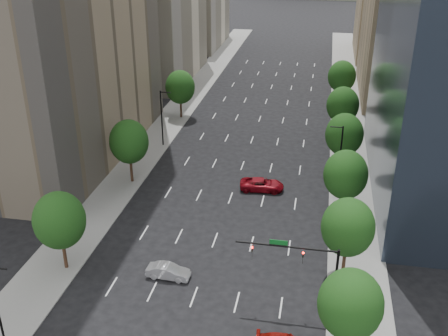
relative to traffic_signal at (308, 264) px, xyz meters
The scene contains 19 objects.
sidewalk_left 40.05m from the traffic_signal, 130.94° to the left, with size 6.00×200.00×0.15m, color slate.
sidewalk_right 30.84m from the traffic_signal, 80.59° to the left, with size 6.00×200.00×0.15m, color slate.
filler_left 111.86m from the traffic_signal, 108.53° to the left, with size 14.00×26.00×18.00m, color beige.
parking_tan_right 72.16m from the traffic_signal, 78.32° to the left, with size 14.00×30.00×30.00m, color #8C7759.
filler_right 104.05m from the traffic_signal, 82.00° to the left, with size 14.00×26.00×16.00m, color #8C7759.
tree_right_0 6.09m from the traffic_signal, 55.21° to the right, with size 5.20×5.20×8.39m.
tree_right_1 6.96m from the traffic_signal, 59.96° to the left, with size 5.20×5.20×8.75m.
tree_right_2 18.34m from the traffic_signal, 79.09° to the left, with size 5.20×5.20×8.61m.
tree_right_3 30.21m from the traffic_signal, 83.40° to the left, with size 5.20×5.20×8.89m.
tree_right_4 44.14m from the traffic_signal, 85.49° to the left, with size 5.20×5.20×8.46m.
tree_right_5 60.11m from the traffic_signal, 86.69° to the left, with size 5.20×5.20×8.75m.
tree_left_0 24.62m from the traffic_signal, behind, with size 5.20×5.20×8.75m.
tree_left_1 32.96m from the traffic_signal, 138.11° to the left, with size 5.20×5.20×8.97m.
tree_left_2 53.91m from the traffic_signal, 117.07° to the left, with size 5.20×5.20×8.68m.
streetlight_rn 25.17m from the traffic_signal, 83.37° to the left, with size 1.70×0.20×9.00m.
streetlight_ln 42.42m from the traffic_signal, 124.40° to the left, with size 1.70×0.20×9.00m.
traffic_signal is the anchor object (origin of this frame).
car_silver 14.65m from the traffic_signal, 169.82° to the left, with size 1.54×4.41×1.45m, color #A6A6AB.
car_red_far 24.37m from the traffic_signal, 106.56° to the left, with size 2.67×5.78×1.61m, color maroon.
Camera 1 is at (10.39, -9.28, 33.01)m, focal length 42.63 mm.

